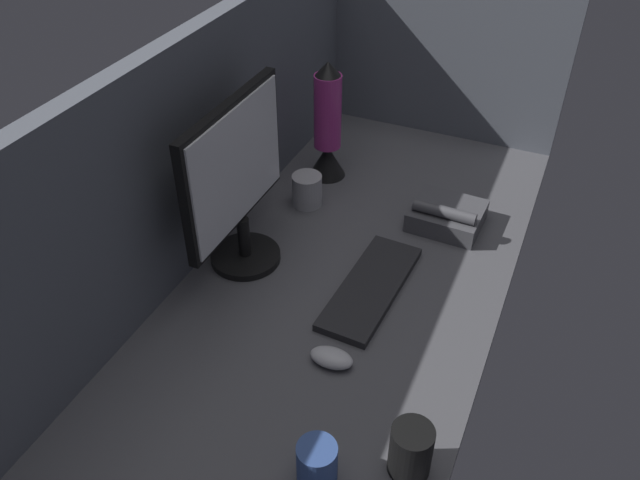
{
  "coord_description": "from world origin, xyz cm",
  "views": [
    {
      "loc": [
        -108.56,
        -44.42,
        106.59
      ],
      "look_at": [
        -0.03,
        0.0,
        14.0
      ],
      "focal_mm": 35.94,
      "sensor_mm": 36.0,
      "label": 1
    }
  ],
  "objects_px": {
    "keyboard": "(371,287)",
    "mug_ceramic_blue": "(317,463)",
    "mug_black_travel": "(411,450)",
    "lava_lamp": "(328,130)",
    "mouse": "(331,358)",
    "monitor": "(236,180)",
    "desk_phone": "(446,215)",
    "mug_steel": "(307,190)"
  },
  "relations": [
    {
      "from": "keyboard",
      "to": "monitor",
      "type": "bearing_deg",
      "value": 95.93
    },
    {
      "from": "keyboard",
      "to": "mouse",
      "type": "bearing_deg",
      "value": -176.53
    },
    {
      "from": "mouse",
      "to": "desk_phone",
      "type": "distance_m",
      "value": 0.59
    },
    {
      "from": "monitor",
      "to": "desk_phone",
      "type": "relative_size",
      "value": 2.25
    },
    {
      "from": "keyboard",
      "to": "mug_ceramic_blue",
      "type": "xyz_separation_m",
      "value": [
        -0.51,
        -0.08,
        0.04
      ]
    },
    {
      "from": "mug_black_travel",
      "to": "lava_lamp",
      "type": "distance_m",
      "value": 1.03
    },
    {
      "from": "mug_black_travel",
      "to": "lava_lamp",
      "type": "height_order",
      "value": "lava_lamp"
    },
    {
      "from": "monitor",
      "to": "mouse",
      "type": "bearing_deg",
      "value": -123.92
    },
    {
      "from": "keyboard",
      "to": "lava_lamp",
      "type": "height_order",
      "value": "lava_lamp"
    },
    {
      "from": "mouse",
      "to": "mug_steel",
      "type": "bearing_deg",
      "value": 27.65
    },
    {
      "from": "mug_steel",
      "to": "mug_black_travel",
      "type": "xyz_separation_m",
      "value": [
        -0.7,
        -0.53,
        0.01
      ]
    },
    {
      "from": "mug_ceramic_blue",
      "to": "lava_lamp",
      "type": "bearing_deg",
      "value": 22.28
    },
    {
      "from": "mug_black_travel",
      "to": "lava_lamp",
      "type": "relative_size",
      "value": 0.31
    },
    {
      "from": "keyboard",
      "to": "lava_lamp",
      "type": "xyz_separation_m",
      "value": [
        0.44,
        0.31,
        0.14
      ]
    },
    {
      "from": "keyboard",
      "to": "desk_phone",
      "type": "bearing_deg",
      "value": -13.18
    },
    {
      "from": "keyboard",
      "to": "lava_lamp",
      "type": "relative_size",
      "value": 1.02
    },
    {
      "from": "keyboard",
      "to": "mouse",
      "type": "height_order",
      "value": "mouse"
    },
    {
      "from": "lava_lamp",
      "to": "desk_phone",
      "type": "height_order",
      "value": "lava_lamp"
    },
    {
      "from": "mouse",
      "to": "mug_black_travel",
      "type": "height_order",
      "value": "mug_black_travel"
    },
    {
      "from": "keyboard",
      "to": "mouse",
      "type": "distance_m",
      "value": 0.25
    },
    {
      "from": "monitor",
      "to": "mug_steel",
      "type": "height_order",
      "value": "monitor"
    },
    {
      "from": "mug_steel",
      "to": "lava_lamp",
      "type": "relative_size",
      "value": 0.26
    },
    {
      "from": "monitor",
      "to": "lava_lamp",
      "type": "xyz_separation_m",
      "value": [
        0.46,
        -0.04,
        -0.09
      ]
    },
    {
      "from": "monitor",
      "to": "mug_black_travel",
      "type": "bearing_deg",
      "value": -125.36
    },
    {
      "from": "mug_ceramic_blue",
      "to": "mug_steel",
      "type": "relative_size",
      "value": 0.97
    },
    {
      "from": "keyboard",
      "to": "mug_black_travel",
      "type": "relative_size",
      "value": 3.28
    },
    {
      "from": "mug_ceramic_blue",
      "to": "mug_black_travel",
      "type": "height_order",
      "value": "mug_black_travel"
    },
    {
      "from": "keyboard",
      "to": "mug_steel",
      "type": "bearing_deg",
      "value": 50.23
    },
    {
      "from": "mug_ceramic_blue",
      "to": "desk_phone",
      "type": "xyz_separation_m",
      "value": [
        0.85,
        -0.01,
        -0.01
      ]
    },
    {
      "from": "mug_steel",
      "to": "desk_phone",
      "type": "bearing_deg",
      "value": -81.04
    },
    {
      "from": "monitor",
      "to": "mug_steel",
      "type": "distance_m",
      "value": 0.35
    },
    {
      "from": "keyboard",
      "to": "mug_steel",
      "type": "distance_m",
      "value": 0.4
    },
    {
      "from": "monitor",
      "to": "mouse",
      "type": "distance_m",
      "value": 0.47
    },
    {
      "from": "mouse",
      "to": "mug_ceramic_blue",
      "type": "relative_size",
      "value": 1.06
    },
    {
      "from": "mug_ceramic_blue",
      "to": "lava_lamp",
      "type": "distance_m",
      "value": 1.04
    },
    {
      "from": "mouse",
      "to": "mug_ceramic_blue",
      "type": "distance_m",
      "value": 0.27
    },
    {
      "from": "keyboard",
      "to": "mug_black_travel",
      "type": "bearing_deg",
      "value": -148.63
    },
    {
      "from": "mouse",
      "to": "lava_lamp",
      "type": "xyz_separation_m",
      "value": [
        0.69,
        0.31,
        0.14
      ]
    },
    {
      "from": "desk_phone",
      "to": "mug_black_travel",
      "type": "bearing_deg",
      "value": -169.94
    },
    {
      "from": "mug_ceramic_blue",
      "to": "mug_steel",
      "type": "distance_m",
      "value": 0.87
    },
    {
      "from": "keyboard",
      "to": "mug_steel",
      "type": "relative_size",
      "value": 3.94
    },
    {
      "from": "monitor",
      "to": "mouse",
      "type": "xyz_separation_m",
      "value": [
        -0.23,
        -0.35,
        -0.23
      ]
    }
  ]
}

